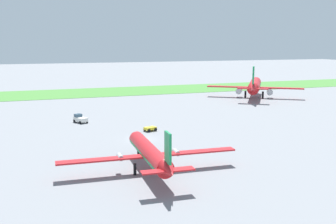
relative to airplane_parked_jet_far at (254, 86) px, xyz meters
name	(u,v)px	position (x,y,z in m)	size (l,w,h in m)	color
ground_plane	(142,139)	(-51.83, -43.74, -4.06)	(600.00, 600.00, 0.00)	gray
grass_taxiway_strip	(86,93)	(-51.83, 32.49, -4.02)	(360.00, 28.00, 0.08)	#478438
airplane_parked_jet_far	(254,86)	(0.00, 0.00, 0.00)	(27.70, 27.79, 11.28)	red
airplane_foreground_turboprop	(150,153)	(-55.97, -62.88, -1.20)	(26.11, 22.35, 7.82)	red
baggage_cart_near_gate	(150,129)	(-48.18, -37.44, -3.49)	(2.81, 2.41, 0.90)	yellow
pushback_tug_midfield	(80,119)	(-60.90, -23.28, -3.15)	(3.23, 4.02, 1.95)	white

